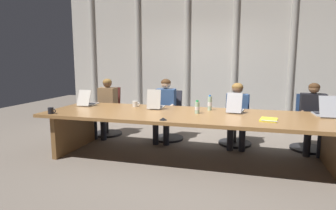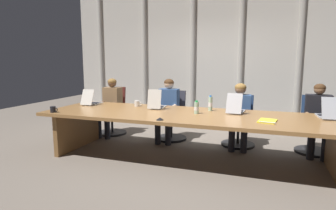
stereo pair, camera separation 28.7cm
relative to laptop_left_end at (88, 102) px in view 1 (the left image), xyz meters
The scene contains 21 objects.
ground_plane 2.14m from the laptop_left_end, ahead, with size 13.78×13.78×0.00m, color #6B6056.
conference_table 1.99m from the laptop_left_end, ahead, with size 4.57×1.37×0.73m.
curtain_backdrop 2.84m from the laptop_left_end, 44.23° to the left, with size 6.89×0.17×3.15m.
laptop_left_end is the anchor object (origin of this frame).
laptop_left_mid 1.30m from the laptop_left_end, ahead, with size 0.26×0.44×0.33m.
laptop_center 2.62m from the laptop_left_end, ahead, with size 0.27×0.46×0.32m.
laptop_right_mid 3.90m from the laptop_left_end, ahead, with size 0.26×0.48×0.31m.
office_chair_left_end 0.86m from the laptop_left_end, 90.36° to the left, with size 0.60×0.60×0.98m.
office_chair_left_mid 1.58m from the laptop_left_end, 29.54° to the left, with size 0.60×0.60×0.95m.
office_chair_center 2.76m from the laptop_left_end, 15.97° to the left, with size 0.60×0.60×0.91m.
office_chair_right_mid 3.96m from the laptop_left_end, 11.02° to the left, with size 0.60×0.60×0.95m.
person_left_end 0.60m from the laptop_left_end, 86.23° to the left, with size 0.37×0.56×1.17m.
person_left_mid 1.42m from the laptop_left_end, 24.72° to the left, with size 0.39×0.55×1.19m.
person_center 2.70m from the laptop_left_end, 12.65° to the left, with size 0.40×0.56×1.14m.
person_right_mid 3.92m from the laptop_left_end, ahead, with size 0.42×0.56×1.17m.
water_bottle_primary 2.08m from the laptop_left_end, ahead, with size 0.07×0.07×0.20m.
water_bottle_secondary 2.22m from the laptop_left_end, ahead, with size 0.07×0.07×0.25m.
coffee_mug_near 0.93m from the laptop_left_end, 95.27° to the right, with size 0.13×0.09×0.10m.
coffee_mug_far 0.90m from the laptop_left_end, ahead, with size 0.14×0.09×0.10m.
conference_mic_left_side 1.93m from the laptop_left_end, 28.10° to the right, with size 0.11×0.11×0.04m, color black.
spiral_notepad 3.14m from the laptop_left_end, ahead, with size 0.27×0.34×0.03m.
Camera 1 is at (0.84, -4.24, 1.54)m, focal length 30.50 mm.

